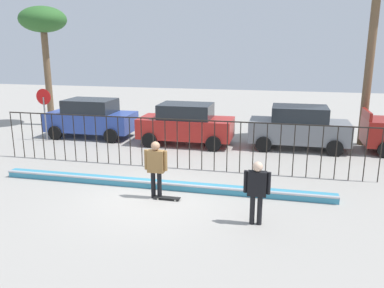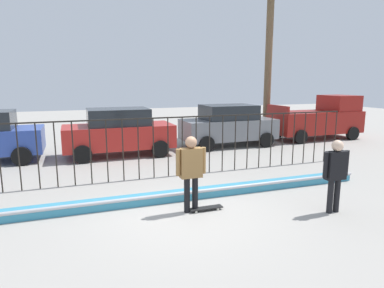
% 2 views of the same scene
% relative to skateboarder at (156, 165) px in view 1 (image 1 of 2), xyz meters
% --- Properties ---
extents(ground_plane, '(60.00, 60.00, 0.00)m').
position_rel_skateboarder_xyz_m(ground_plane, '(-0.16, -0.10, -1.06)').
color(ground_plane, '#9E9991').
extents(bowl_coping_ledge, '(11.00, 0.40, 0.27)m').
position_rel_skateboarder_xyz_m(bowl_coping_ledge, '(-0.16, 0.84, -0.94)').
color(bowl_coping_ledge, teal).
rests_on(bowl_coping_ledge, ground).
extents(perimeter_fence, '(14.04, 0.04, 1.89)m').
position_rel_skateboarder_xyz_m(perimeter_fence, '(-0.16, 3.01, 0.10)').
color(perimeter_fence, black).
rests_on(perimeter_fence, ground).
extents(skateboarder, '(0.71, 0.27, 1.76)m').
position_rel_skateboarder_xyz_m(skateboarder, '(0.00, 0.00, 0.00)').
color(skateboarder, black).
rests_on(skateboarder, ground).
extents(skateboard, '(0.80, 0.20, 0.07)m').
position_rel_skateboarder_xyz_m(skateboard, '(0.35, -0.06, -1.00)').
color(skateboard, black).
rests_on(skateboard, ground).
extents(camera_operator, '(0.68, 0.26, 1.69)m').
position_rel_skateboarder_xyz_m(camera_operator, '(3.06, -1.13, -0.05)').
color(camera_operator, black).
rests_on(camera_operator, ground).
extents(parked_car_blue, '(4.30, 2.12, 1.90)m').
position_rel_skateboarder_xyz_m(parked_car_blue, '(-5.70, 7.06, -0.09)').
color(parked_car_blue, '#2D479E').
rests_on(parked_car_blue, ground).
extents(parked_car_red, '(4.30, 2.12, 1.90)m').
position_rel_skateboarder_xyz_m(parked_car_red, '(-0.72, 6.65, -0.09)').
color(parked_car_red, '#B2231E').
rests_on(parked_car_red, ground).
extents(parked_car_gray, '(4.30, 2.12, 1.90)m').
position_rel_skateboarder_xyz_m(parked_car_gray, '(4.33, 7.04, -0.09)').
color(parked_car_gray, slate).
rests_on(parked_car_gray, ground).
extents(stop_sign, '(0.76, 0.07, 2.50)m').
position_rel_skateboarder_xyz_m(stop_sign, '(-7.48, 5.87, 0.56)').
color(stop_sign, slate).
rests_on(stop_sign, ground).
extents(palm_tree_short, '(2.53, 2.53, 6.55)m').
position_rel_skateboarder_xyz_m(palm_tree_short, '(-9.39, 9.34, 4.56)').
color(palm_tree_short, brown).
rests_on(palm_tree_short, ground).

